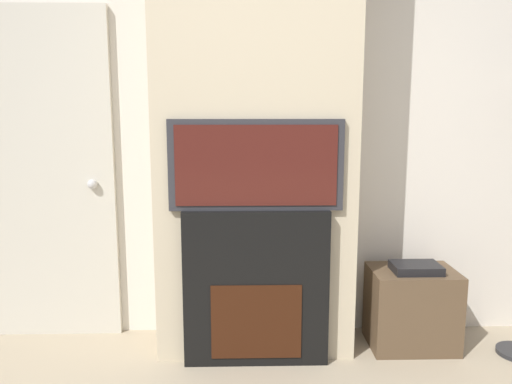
# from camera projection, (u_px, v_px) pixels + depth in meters

# --- Properties ---
(wall_back) EXTENTS (6.00, 0.06, 2.70)m
(wall_back) POSITION_uv_depth(u_px,v_px,m) (254.00, 123.00, 3.11)
(wall_back) COLOR silver
(wall_back) RESTS_ON ground_plane
(chimney_breast) EXTENTS (1.14, 0.42, 2.70)m
(chimney_breast) POSITION_uv_depth(u_px,v_px,m) (255.00, 124.00, 2.87)
(chimney_breast) COLOR beige
(chimney_breast) RESTS_ON ground_plane
(fireplace) EXTENTS (0.81, 0.15, 0.89)m
(fireplace) POSITION_uv_depth(u_px,v_px,m) (256.00, 287.00, 2.81)
(fireplace) COLOR black
(fireplace) RESTS_ON ground_plane
(television) EXTENTS (0.95, 0.07, 0.50)m
(television) POSITION_uv_depth(u_px,v_px,m) (256.00, 165.00, 2.70)
(television) COLOR #2D2D33
(television) RESTS_ON fireplace
(media_stand) EXTENTS (0.51, 0.36, 0.53)m
(media_stand) POSITION_uv_depth(u_px,v_px,m) (412.00, 307.00, 3.03)
(media_stand) COLOR brown
(media_stand) RESTS_ON ground_plane
(entry_door) EXTENTS (0.86, 0.09, 2.05)m
(entry_door) POSITION_uv_depth(u_px,v_px,m) (45.00, 177.00, 3.08)
(entry_door) COLOR beige
(entry_door) RESTS_ON ground_plane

